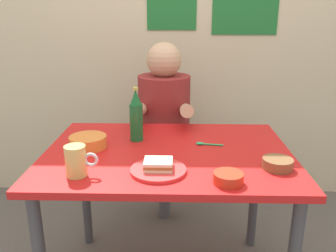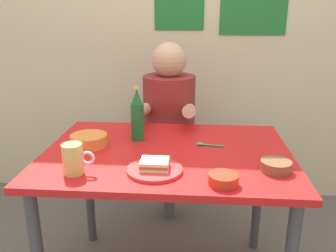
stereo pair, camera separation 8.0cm
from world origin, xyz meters
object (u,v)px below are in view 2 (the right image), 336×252
(dining_table, at_px, (167,169))
(beer_bottle, at_px, (137,116))
(person_seated, at_px, (169,109))
(plate_orange, at_px, (155,170))
(sandwich, at_px, (155,164))
(beer_mug, at_px, (74,159))
(stool, at_px, (169,170))
(condiment_bowl_brown, at_px, (276,166))

(dining_table, xyz_separation_m, beer_bottle, (-0.15, 0.13, 0.21))
(person_seated, bearing_deg, plate_orange, -89.42)
(person_seated, distance_m, beer_bottle, 0.51)
(dining_table, relative_size, sandwich, 10.00)
(person_seated, bearing_deg, sandwich, -89.42)
(dining_table, relative_size, plate_orange, 5.00)
(dining_table, height_order, beer_mug, beer_mug)
(beer_bottle, bearing_deg, person_seated, 76.68)
(stool, xyz_separation_m, plate_orange, (0.01, -0.85, 0.40))
(stool, xyz_separation_m, condiment_bowl_brown, (0.48, -0.81, 0.41))
(stool, distance_m, plate_orange, 0.94)
(sandwich, bearing_deg, beer_bottle, 109.14)
(dining_table, bearing_deg, stool, 93.56)
(stool, bearing_deg, beer_bottle, -103.03)
(dining_table, xyz_separation_m, condiment_bowl_brown, (0.44, -0.18, 0.12))
(stool, bearing_deg, sandwich, -89.43)
(plate_orange, relative_size, beer_bottle, 0.84)
(dining_table, height_order, stool, dining_table)
(dining_table, relative_size, beer_mug, 8.73)
(stool, xyz_separation_m, beer_bottle, (-0.12, -0.50, 0.51))
(beer_bottle, bearing_deg, condiment_bowl_brown, -27.75)
(dining_table, distance_m, stool, 0.70)
(beer_mug, bearing_deg, stool, 71.55)
(person_seated, relative_size, beer_mug, 5.71)
(dining_table, height_order, plate_orange, plate_orange)
(person_seated, height_order, beer_bottle, person_seated)
(beer_bottle, relative_size, condiment_bowl_brown, 2.18)
(beer_mug, xyz_separation_m, beer_bottle, (0.18, 0.40, 0.06))
(beer_mug, relative_size, condiment_bowl_brown, 1.05)
(sandwich, height_order, condiment_bowl_brown, sandwich)
(person_seated, bearing_deg, beer_bottle, -103.32)
(dining_table, distance_m, beer_mug, 0.45)
(stool, relative_size, beer_mug, 3.57)
(sandwich, height_order, beer_bottle, beer_bottle)
(stool, height_order, sandwich, sandwich)
(condiment_bowl_brown, bearing_deg, person_seated, 121.02)
(beer_bottle, distance_m, condiment_bowl_brown, 0.68)
(stool, relative_size, plate_orange, 2.05)
(stool, distance_m, beer_mug, 1.04)
(dining_table, bearing_deg, beer_mug, -142.06)
(plate_orange, xyz_separation_m, beer_mug, (-0.31, -0.04, 0.05))
(sandwich, xyz_separation_m, condiment_bowl_brown, (0.47, 0.04, -0.01))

